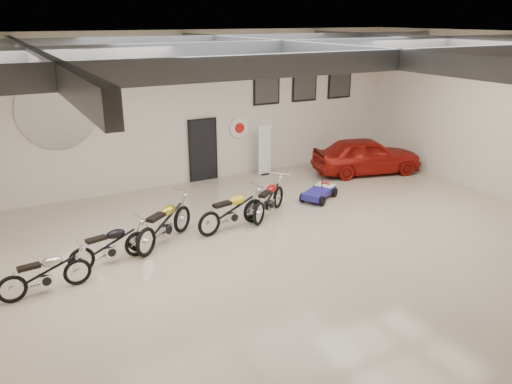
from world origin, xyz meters
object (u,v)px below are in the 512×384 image
motorcycle_yellow (232,210)px  go_kart (321,189)px  banner_stand (265,150)px  motorcycle_silver (45,273)px  motorcycle_red (269,198)px  vintage_car (366,155)px  motorcycle_gold (164,222)px  motorcycle_black (109,245)px

motorcycle_yellow → go_kart: 3.61m
banner_stand → motorcycle_silver: banner_stand is taller
motorcycle_yellow → motorcycle_red: size_ratio=1.02×
banner_stand → vintage_car: (3.32, -1.60, -0.26)m
banner_stand → motorcycle_gold: banner_stand is taller
motorcycle_silver → go_kart: size_ratio=1.08×
motorcycle_red → go_kart: 2.24m
motorcycle_black → motorcycle_gold: motorcycle_gold is taller
vintage_car → banner_stand: bearing=79.2°
motorcycle_red → vintage_car: bearing=-17.3°
go_kart → banner_stand: bearing=66.0°
motorcycle_black → vintage_car: 10.21m
motorcycle_red → banner_stand: bearing=24.7°
motorcycle_red → motorcycle_gold: bearing=148.5°
motorcycle_silver → motorcycle_gold: bearing=15.8°
vintage_car → motorcycle_gold: bearing=120.2°
motorcycle_silver → banner_stand: bearing=26.7°
motorcycle_black → motorcycle_gold: bearing=6.6°
motorcycle_red → go_kart: motorcycle_red is taller
banner_stand → motorcycle_red: 4.00m
motorcycle_black → vintage_car: vintage_car is taller
banner_stand → motorcycle_silver: bearing=-148.1°
motorcycle_yellow → go_kart: size_ratio=1.25×
motorcycle_black → motorcycle_yellow: bearing=-3.2°
go_kart → vintage_car: size_ratio=0.43×
vintage_car → motorcycle_silver: bearing=121.8°
banner_stand → motorcycle_red: banner_stand is taller
motorcycle_yellow → motorcycle_black: bearing=177.7°
banner_stand → motorcycle_yellow: 5.02m
go_kart → vintage_car: vintage_car is taller
motorcycle_red → vintage_car: 5.52m
motorcycle_gold → go_kart: bearing=-27.5°
go_kart → vintage_car: (2.99, 1.42, 0.36)m
motorcycle_gold → motorcycle_yellow: bearing=-36.4°
banner_stand → motorcycle_black: size_ratio=0.96×
motorcycle_black → motorcycle_red: 4.73m
banner_stand → vintage_car: banner_stand is taller
banner_stand → motorcycle_silver: size_ratio=1.01×
banner_stand → motorcycle_yellow: (-3.17, -3.87, -0.37)m
banner_stand → vintage_car: size_ratio=0.47×
vintage_car → motorcycle_black: bearing=120.6°
motorcycle_yellow → motorcycle_red: (1.33, 0.34, -0.01)m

